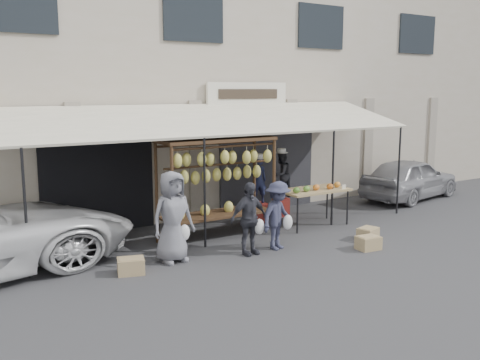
% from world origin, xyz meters
% --- Properties ---
extents(ground_plane, '(90.00, 90.00, 0.00)m').
position_xyz_m(ground_plane, '(0.00, 0.00, 0.00)').
color(ground_plane, '#2D2D30').
extents(shophouse, '(24.00, 6.15, 7.30)m').
position_xyz_m(shophouse, '(-0.00, 6.50, 3.65)').
color(shophouse, '#B4A899').
rests_on(shophouse, ground_plane).
extents(awning, '(10.00, 2.35, 2.92)m').
position_xyz_m(awning, '(0.01, 2.28, 2.57)').
color(awning, beige).
rests_on(awning, ground_plane).
extents(banana_rack, '(2.60, 0.90, 2.24)m').
position_xyz_m(banana_rack, '(-0.46, 1.54, 1.57)').
color(banana_rack, '#382013').
rests_on(banana_rack, ground_plane).
extents(produce_table, '(1.70, 0.90, 1.04)m').
position_xyz_m(produce_table, '(2.07, 1.32, 0.87)').
color(produce_table, '#9B8753').
rests_on(produce_table, ground_plane).
extents(vendor_left, '(0.48, 0.39, 1.15)m').
position_xyz_m(vendor_left, '(1.13, 2.32, 1.07)').
color(vendor_left, '#1B1F3E').
rests_on(vendor_left, stool_left).
extents(vendor_right, '(0.71, 0.63, 1.22)m').
position_xyz_m(vendor_right, '(2.02, 2.58, 1.09)').
color(vendor_right, '#27282D').
rests_on(vendor_right, stool_right).
extents(customer_left, '(0.91, 0.64, 1.76)m').
position_xyz_m(customer_left, '(-1.97, 0.64, 0.88)').
color(customer_left, slate).
rests_on(customer_left, ground_plane).
extents(customer_mid, '(0.88, 0.42, 1.47)m').
position_xyz_m(customer_mid, '(-0.50, 0.25, 0.73)').
color(customer_mid, '#32333B').
rests_on(customer_mid, ground_plane).
extents(customer_right, '(1.04, 0.79, 1.42)m').
position_xyz_m(customer_right, '(0.20, 0.23, 0.71)').
color(customer_right, '#2F3148').
rests_on(customer_right, ground_plane).
extents(stool_left, '(0.39, 0.39, 0.49)m').
position_xyz_m(stool_left, '(1.13, 2.32, 0.25)').
color(stool_left, maroon).
rests_on(stool_left, ground_plane).
extents(stool_right, '(0.40, 0.40, 0.48)m').
position_xyz_m(stool_right, '(2.02, 2.58, 0.24)').
color(stool_right, maroon).
rests_on(stool_right, ground_plane).
extents(crate_near_a, '(0.49, 0.40, 0.27)m').
position_xyz_m(crate_near_a, '(1.78, -0.79, 0.14)').
color(crate_near_a, tan).
rests_on(crate_near_a, ground_plane).
extents(crate_near_b, '(0.52, 0.44, 0.27)m').
position_xyz_m(crate_near_b, '(2.29, -0.27, 0.13)').
color(crate_near_b, tan).
rests_on(crate_near_b, ground_plane).
extents(crate_far, '(0.55, 0.48, 0.28)m').
position_xyz_m(crate_far, '(-2.92, 0.40, 0.14)').
color(crate_far, tan).
rests_on(crate_far, ground_plane).
extents(sedan, '(3.89, 2.12, 1.25)m').
position_xyz_m(sedan, '(6.63, 2.30, 0.63)').
color(sedan, gray).
rests_on(sedan, ground_plane).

